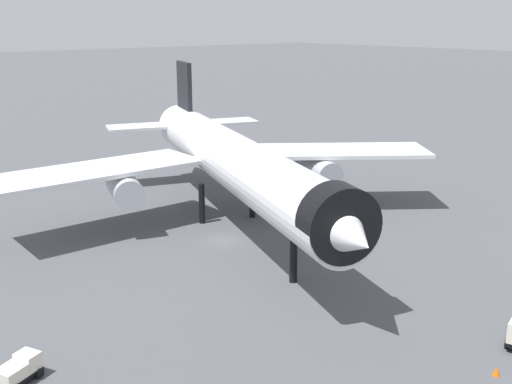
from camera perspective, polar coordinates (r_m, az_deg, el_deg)
The scene contains 4 objects.
ground at distance 71.69m, azimuth -2.85°, elevation -4.45°, with size 900.00×900.00×0.00m, color #4C4F54.
airliner_near_gate at distance 74.28m, azimuth -2.13°, elevation 2.85°, with size 61.52×54.73×18.53m.
baggage_tug_wing at distance 47.89m, azimuth -21.03°, elevation -15.08°, with size 2.91×3.57×1.85m.
traffic_cone_near_nose at distance 49.10m, azimuth 21.35°, elevation -15.17°, with size 0.55×0.55×0.68m, color #F2600C.
Camera 1 is at (53.43, -40.96, 24.62)m, focal length 43.29 mm.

